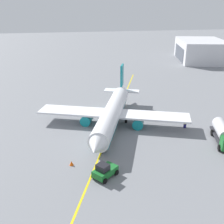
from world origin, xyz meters
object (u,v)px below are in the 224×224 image
(airplane, at_px, (112,113))
(pushback_tug, at_px, (105,171))
(fuel_tanker, at_px, (223,133))
(safety_cone_nose, at_px, (71,163))
(refueling_worker, at_px, (185,124))

(airplane, bearing_deg, pushback_tug, -14.96)
(fuel_tanker, height_order, safety_cone_nose, fuel_tanker)
(fuel_tanker, relative_size, refueling_worker, 5.77)
(pushback_tug, bearing_deg, refueling_worker, 125.69)
(airplane, distance_m, safety_cone_nose, 16.32)
(fuel_tanker, bearing_deg, safety_cone_nose, -85.20)
(fuel_tanker, distance_m, pushback_tug, 23.01)
(refueling_worker, bearing_deg, safety_cone_nose, -67.94)
(airplane, bearing_deg, refueling_worker, 73.07)
(pushback_tug, relative_size, safety_cone_nose, 5.84)
(fuel_tanker, bearing_deg, pushback_tug, -74.38)
(airplane, relative_size, refueling_worker, 18.65)
(refueling_worker, distance_m, safety_cone_nose, 24.56)
(airplane, height_order, refueling_worker, airplane)
(airplane, height_order, pushback_tug, airplane)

